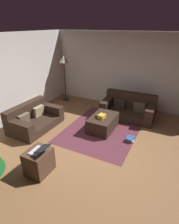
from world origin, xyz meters
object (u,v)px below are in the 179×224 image
at_px(couch_right, 129,108).
at_px(ottoman, 103,123).
at_px(side_table, 39,162).
at_px(corner_lamp, 64,63).
at_px(laptop, 39,150).
at_px(gift_box, 102,116).
at_px(book_stack, 130,139).
at_px(couch_left, 33,119).
at_px(tv_remote, 97,117).

distance_m(couch_right, ottoman, 1.24).
height_order(couch_right, side_table, couch_right).
bearing_deg(corner_lamp, laptop, -153.48).
relative_size(gift_box, book_stack, 0.68).
xyz_separation_m(couch_right, book_stack, (-1.38, -0.47, -0.24)).
xyz_separation_m(side_table, book_stack, (1.98, -1.37, -0.21)).
height_order(couch_left, gift_box, couch_left).
bearing_deg(book_stack, gift_box, 82.39).
height_order(book_stack, corner_lamp, corner_lamp).
relative_size(couch_right, tv_remote, 10.54).
relative_size(laptop, book_stack, 1.18).
xyz_separation_m(ottoman, book_stack, (-0.22, -0.89, -0.16)).
bearing_deg(couch_left, laptop, 47.28).
bearing_deg(laptop, side_table, 91.65).
distance_m(ottoman, book_stack, 0.93).
xyz_separation_m(couch_right, gift_box, (-1.26, 0.42, 0.18)).
relative_size(couch_left, couch_right, 0.91).
distance_m(couch_left, corner_lamp, 2.60).
bearing_deg(ottoman, couch_left, 112.77).
relative_size(couch_right, corner_lamp, 0.97).
bearing_deg(couch_left, book_stack, 102.60).
distance_m(gift_box, laptop, 2.15).
bearing_deg(corner_lamp, couch_right, -96.55).
relative_size(couch_left, gift_box, 7.19).
xyz_separation_m(couch_left, corner_lamp, (2.27, 0.36, 1.22)).
height_order(ottoman, tv_remote, tv_remote).
height_order(ottoman, side_table, side_table).
bearing_deg(book_stack, laptop, 146.47).
distance_m(couch_left, gift_box, 2.03).
bearing_deg(gift_box, side_table, 167.14).
bearing_deg(ottoman, gift_box, 179.93).
distance_m(laptop, corner_lamp, 4.20).
bearing_deg(corner_lamp, side_table, -154.18).
xyz_separation_m(ottoman, gift_box, (-0.10, 0.00, 0.26)).
bearing_deg(book_stack, side_table, 145.39).
bearing_deg(side_table, book_stack, -34.61).
height_order(couch_left, tv_remote, couch_left).
xyz_separation_m(side_table, laptop, (0.00, -0.06, 0.31)).
xyz_separation_m(couch_left, couch_right, (1.96, -2.32, 0.03)).
relative_size(ottoman, laptop, 2.65).
height_order(couch_left, side_table, couch_left).
bearing_deg(tv_remote, book_stack, -71.68).
distance_m(ottoman, tv_remote, 0.28).
distance_m(tv_remote, book_stack, 1.09).
bearing_deg(gift_box, couch_right, -18.40).
relative_size(couch_right, gift_box, 7.86).
distance_m(couch_left, book_stack, 2.85).
distance_m(book_stack, corner_lamp, 3.85).
height_order(side_table, corner_lamp, corner_lamp).
distance_m(couch_right, book_stack, 1.48).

